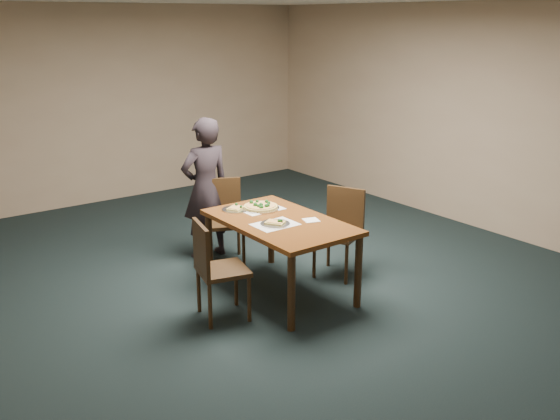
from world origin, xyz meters
TOP-DOWN VIEW (x-y plane):
  - ground at (0.00, 0.00)m, footprint 8.00×8.00m
  - room_shell at (0.00, 0.00)m, footprint 8.00×8.00m
  - dining_table at (-0.25, -0.15)m, footprint 0.90×1.50m
  - chair_far at (-0.22, 0.94)m, footprint 0.56×0.56m
  - chair_left at (-1.04, -0.25)m, footprint 0.51×0.51m
  - chair_right at (0.57, -0.12)m, footprint 0.56×0.56m
  - diner at (-0.32, 1.14)m, footprint 0.59×0.39m
  - placemat_main at (-0.18, 0.26)m, footprint 0.42×0.32m
  - placemat_near at (-0.36, -0.23)m, footprint 0.40×0.30m
  - pizza_pan at (-0.19, 0.26)m, footprint 0.38×0.38m
  - slice_plate_near at (-0.36, -0.23)m, footprint 0.28×0.28m
  - slice_plate_far at (-0.41, 0.38)m, footprint 0.28×0.28m
  - napkin at (-0.02, -0.34)m, footprint 0.17×0.17m

SIDE VIEW (x-z plane):
  - ground at x=0.00m, z-range 0.00..0.00m
  - chair_far at x=-0.22m, z-range 0.06..0.97m
  - chair_left at x=-1.04m, z-range 0.06..0.97m
  - chair_right at x=0.57m, z-range 0.06..0.97m
  - dining_table at x=-0.25m, z-range 0.28..1.03m
  - placemat_main at x=-0.18m, z-range 0.75..0.75m
  - placemat_near at x=-0.36m, z-range 0.75..0.75m
  - napkin at x=-0.02m, z-range 0.75..0.76m
  - slice_plate_far at x=-0.41m, z-range 0.73..0.79m
  - slice_plate_near at x=-0.36m, z-range 0.74..0.79m
  - pizza_pan at x=-0.19m, z-range 0.74..0.81m
  - diner at x=-0.32m, z-range 0.00..1.58m
  - room_shell at x=0.00m, z-range -2.26..5.74m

